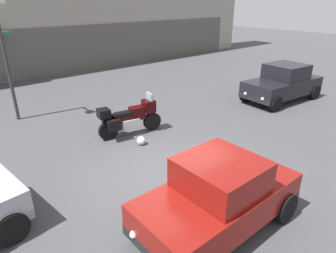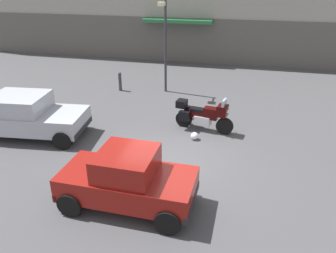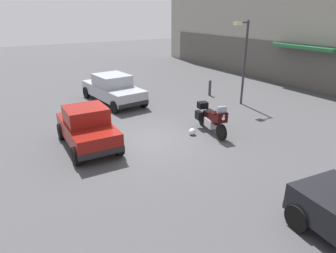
{
  "view_description": "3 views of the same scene",
  "coord_description": "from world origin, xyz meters",
  "px_view_note": "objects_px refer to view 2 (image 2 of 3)",
  "views": [
    {
      "loc": [
        -4.39,
        -5.05,
        4.27
      ],
      "look_at": [
        0.7,
        0.79,
        0.93
      ],
      "focal_mm": 31.64,
      "sensor_mm": 36.0,
      "label": 1
    },
    {
      "loc": [
        2.05,
        -8.65,
        5.55
      ],
      "look_at": [
        -0.26,
        1.02,
        0.83
      ],
      "focal_mm": 35.24,
      "sensor_mm": 36.0,
      "label": 2
    },
    {
      "loc": [
        9.81,
        -4.79,
        4.81
      ],
      "look_at": [
        0.83,
        0.53,
        0.74
      ],
      "focal_mm": 31.78,
      "sensor_mm": 36.0,
      "label": 3
    }
  ],
  "objects_px": {
    "motorcycle": "(203,115)",
    "bollard_curbside": "(120,81)",
    "car_compact_side": "(128,180)",
    "streetlamp_curbside": "(165,38)",
    "car_sedan_far": "(23,115)",
    "helmet": "(195,136)"
  },
  "relations": [
    {
      "from": "bollard_curbside",
      "to": "streetlamp_curbside",
      "type": "bearing_deg",
      "value": 6.67
    },
    {
      "from": "car_sedan_far",
      "to": "car_compact_side",
      "type": "relative_size",
      "value": 1.34
    },
    {
      "from": "bollard_curbside",
      "to": "motorcycle",
      "type": "bearing_deg",
      "value": -37.5
    },
    {
      "from": "car_sedan_far",
      "to": "car_compact_side",
      "type": "bearing_deg",
      "value": 143.78
    },
    {
      "from": "helmet",
      "to": "car_compact_side",
      "type": "xyz_separation_m",
      "value": [
        -1.08,
        -4.03,
        0.63
      ]
    },
    {
      "from": "car_compact_side",
      "to": "streetlamp_curbside",
      "type": "height_order",
      "value": "streetlamp_curbside"
    },
    {
      "from": "car_compact_side",
      "to": "streetlamp_curbside",
      "type": "distance_m",
      "value": 9.05
    },
    {
      "from": "motorcycle",
      "to": "bollard_curbside",
      "type": "distance_m",
      "value": 5.94
    },
    {
      "from": "streetlamp_curbside",
      "to": "bollard_curbside",
      "type": "height_order",
      "value": "streetlamp_curbside"
    },
    {
      "from": "car_compact_side",
      "to": "bollard_curbside",
      "type": "xyz_separation_m",
      "value": [
        -3.47,
        8.5,
        -0.26
      ]
    },
    {
      "from": "car_sedan_far",
      "to": "car_compact_side",
      "type": "distance_m",
      "value": 5.88
    },
    {
      "from": "motorcycle",
      "to": "bollard_curbside",
      "type": "height_order",
      "value": "motorcycle"
    },
    {
      "from": "motorcycle",
      "to": "car_sedan_far",
      "type": "xyz_separation_m",
      "value": [
        -6.33,
        -1.94,
        0.16
      ]
    },
    {
      "from": "streetlamp_curbside",
      "to": "motorcycle",
      "type": "bearing_deg",
      "value": -57.82
    },
    {
      "from": "motorcycle",
      "to": "car_compact_side",
      "type": "bearing_deg",
      "value": -93.85
    },
    {
      "from": "motorcycle",
      "to": "helmet",
      "type": "bearing_deg",
      "value": -90.47
    },
    {
      "from": "motorcycle",
      "to": "streetlamp_curbside",
      "type": "relative_size",
      "value": 0.51
    },
    {
      "from": "helmet",
      "to": "streetlamp_curbside",
      "type": "relative_size",
      "value": 0.06
    },
    {
      "from": "motorcycle",
      "to": "car_sedan_far",
      "type": "relative_size",
      "value": 0.48
    },
    {
      "from": "motorcycle",
      "to": "streetlamp_curbside",
      "type": "distance_m",
      "value": 5.03
    },
    {
      "from": "motorcycle",
      "to": "car_compact_side",
      "type": "distance_m",
      "value": 5.04
    },
    {
      "from": "helmet",
      "to": "car_compact_side",
      "type": "relative_size",
      "value": 0.08
    }
  ]
}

